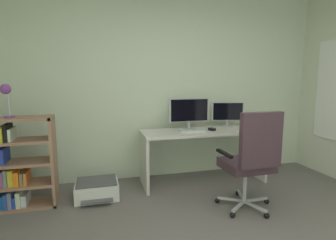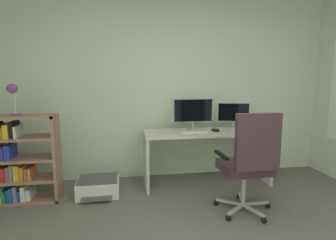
# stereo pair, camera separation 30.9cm
# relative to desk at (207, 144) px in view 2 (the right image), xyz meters

# --- Properties ---
(wall_back) EXTENTS (4.70, 0.10, 2.75)m
(wall_back) POSITION_rel_desk_xyz_m (-0.45, 0.47, 0.82)
(wall_back) COLOR silver
(wall_back) RESTS_ON ground
(desk) EXTENTS (1.70, 0.56, 0.74)m
(desk) POSITION_rel_desk_xyz_m (0.00, 0.00, 0.00)
(desk) COLOR silver
(desk) RESTS_ON ground
(monitor_main) EXTENTS (0.58, 0.18, 0.43)m
(monitor_main) POSITION_rel_desk_xyz_m (-0.16, 0.15, 0.43)
(monitor_main) COLOR #B2B5B7
(monitor_main) RESTS_ON desk
(monitor_secondary) EXTENTS (0.45, 0.18, 0.36)m
(monitor_secondary) POSITION_rel_desk_xyz_m (0.43, 0.15, 0.39)
(monitor_secondary) COLOR #B2B5B7
(monitor_secondary) RESTS_ON desk
(keyboard) EXTENTS (0.35, 0.15, 0.02)m
(keyboard) POSITION_rel_desk_xyz_m (-0.19, -0.05, 0.19)
(keyboard) COLOR silver
(keyboard) RESTS_ON desk
(computer_mouse) EXTENTS (0.08, 0.11, 0.03)m
(computer_mouse) POSITION_rel_desk_xyz_m (0.10, -0.05, 0.20)
(computer_mouse) COLOR black
(computer_mouse) RESTS_ON desk
(office_chair) EXTENTS (0.62, 0.63, 1.11)m
(office_chair) POSITION_rel_desk_xyz_m (0.16, -0.94, 0.06)
(office_chair) COLOR #B7BABC
(office_chair) RESTS_ON ground
(bookshelf) EXTENTS (0.71, 0.32, 1.03)m
(bookshelf) POSITION_rel_desk_xyz_m (-2.32, -0.18, -0.08)
(bookshelf) COLOR #9E7257
(bookshelf) RESTS_ON ground
(desk_lamp) EXTENTS (0.13, 0.11, 0.36)m
(desk_lamp) POSITION_rel_desk_xyz_m (-2.33, -0.18, 0.73)
(desk_lamp) COLOR #823F97
(desk_lamp) RESTS_ON bookshelf
(printer) EXTENTS (0.51, 0.47, 0.22)m
(printer) POSITION_rel_desk_xyz_m (-1.44, -0.16, -0.45)
(printer) COLOR white
(printer) RESTS_ON ground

